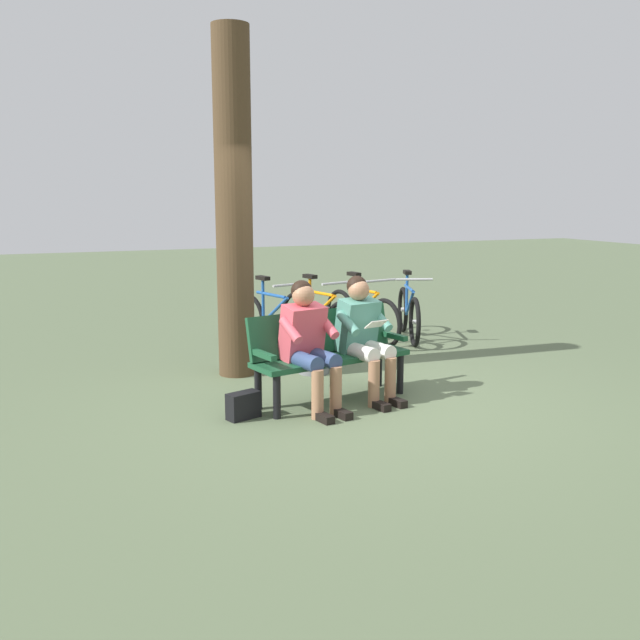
{
  "coord_description": "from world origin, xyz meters",
  "views": [
    {
      "loc": [
        2.9,
        5.92,
        1.97
      ],
      "look_at": [
        0.26,
        -0.44,
        0.75
      ],
      "focal_mm": 39.57,
      "sensor_mm": 36.0,
      "label": 1
    }
  ],
  "objects_px": {
    "handbag": "(243,405)",
    "bicycle_silver": "(409,313)",
    "bench": "(327,348)",
    "person_companion": "(308,339)",
    "litter_bin": "(314,340)",
    "bicycle_orange": "(271,322)",
    "bicycle_red": "(361,316)",
    "bicycle_purple": "(318,319)",
    "tree_trunk": "(234,206)",
    "person_reading": "(363,332)"
  },
  "relations": [
    {
      "from": "handbag",
      "to": "bicycle_silver",
      "type": "height_order",
      "value": "bicycle_silver"
    },
    {
      "from": "bench",
      "to": "bicycle_silver",
      "type": "bearing_deg",
      "value": -145.78
    },
    {
      "from": "bench",
      "to": "person_reading",
      "type": "height_order",
      "value": "person_reading"
    },
    {
      "from": "person_companion",
      "to": "tree_trunk",
      "type": "distance_m",
      "value": 1.95
    },
    {
      "from": "person_companion",
      "to": "litter_bin",
      "type": "distance_m",
      "value": 1.37
    },
    {
      "from": "bicycle_red",
      "to": "handbag",
      "type": "bearing_deg",
      "value": -53.53
    },
    {
      "from": "bicycle_silver",
      "to": "bicycle_purple",
      "type": "relative_size",
      "value": 0.97
    },
    {
      "from": "bench",
      "to": "bicycle_purple",
      "type": "bearing_deg",
      "value": -122.07
    },
    {
      "from": "bench",
      "to": "litter_bin",
      "type": "xyz_separation_m",
      "value": [
        -0.26,
        -1.0,
        -0.13
      ]
    },
    {
      "from": "bicycle_red",
      "to": "tree_trunk",
      "type": "bearing_deg",
      "value": -73.43
    },
    {
      "from": "tree_trunk",
      "to": "person_reading",
      "type": "bearing_deg",
      "value": 122.51
    },
    {
      "from": "handbag",
      "to": "bicycle_purple",
      "type": "distance_m",
      "value": 3.16
    },
    {
      "from": "tree_trunk",
      "to": "litter_bin",
      "type": "bearing_deg",
      "value": 160.15
    },
    {
      "from": "handbag",
      "to": "litter_bin",
      "type": "height_order",
      "value": "litter_bin"
    },
    {
      "from": "tree_trunk",
      "to": "bicycle_orange",
      "type": "bearing_deg",
      "value": -125.17
    },
    {
      "from": "handbag",
      "to": "bicycle_red",
      "type": "distance_m",
      "value": 3.59
    },
    {
      "from": "tree_trunk",
      "to": "bicycle_purple",
      "type": "bearing_deg",
      "value": -143.81
    },
    {
      "from": "tree_trunk",
      "to": "person_companion",
      "type": "bearing_deg",
      "value": 99.65
    },
    {
      "from": "tree_trunk",
      "to": "bicycle_purple",
      "type": "distance_m",
      "value": 2.29
    },
    {
      "from": "bench",
      "to": "person_reading",
      "type": "bearing_deg",
      "value": 152.54
    },
    {
      "from": "bench",
      "to": "bicycle_orange",
      "type": "relative_size",
      "value": 1.02
    },
    {
      "from": "litter_bin",
      "to": "person_companion",
      "type": "bearing_deg",
      "value": 66.01
    },
    {
      "from": "person_companion",
      "to": "bicycle_purple",
      "type": "bearing_deg",
      "value": -125.94
    },
    {
      "from": "bicycle_red",
      "to": "bicycle_orange",
      "type": "relative_size",
      "value": 1.02
    },
    {
      "from": "person_reading",
      "to": "bicycle_purple",
      "type": "height_order",
      "value": "person_reading"
    },
    {
      "from": "bicycle_purple",
      "to": "tree_trunk",
      "type": "bearing_deg",
      "value": -67.93
    },
    {
      "from": "bicycle_silver",
      "to": "bicycle_orange",
      "type": "xyz_separation_m",
      "value": [
        1.96,
        -0.12,
        0.0
      ]
    },
    {
      "from": "handbag",
      "to": "bicycle_orange",
      "type": "relative_size",
      "value": 0.18
    },
    {
      "from": "handbag",
      "to": "bicycle_silver",
      "type": "bearing_deg",
      "value": -140.81
    },
    {
      "from": "person_companion",
      "to": "tree_trunk",
      "type": "relative_size",
      "value": 0.32
    },
    {
      "from": "bicycle_red",
      "to": "bicycle_purple",
      "type": "height_order",
      "value": "same"
    },
    {
      "from": "person_companion",
      "to": "bench",
      "type": "bearing_deg",
      "value": -153.22
    },
    {
      "from": "bench",
      "to": "bicycle_red",
      "type": "xyz_separation_m",
      "value": [
        -1.5,
        -2.34,
        -0.15
      ]
    },
    {
      "from": "person_companion",
      "to": "tree_trunk",
      "type": "xyz_separation_m",
      "value": [
        0.26,
        -1.52,
        1.19
      ]
    },
    {
      "from": "bicycle_purple",
      "to": "bicycle_orange",
      "type": "relative_size",
      "value": 1.01
    },
    {
      "from": "bicycle_silver",
      "to": "bench",
      "type": "bearing_deg",
      "value": -23.57
    },
    {
      "from": "bicycle_red",
      "to": "bicycle_purple",
      "type": "bearing_deg",
      "value": -98.06
    },
    {
      "from": "person_companion",
      "to": "bicycle_purple",
      "type": "relative_size",
      "value": 0.73
    },
    {
      "from": "litter_bin",
      "to": "bench",
      "type": "bearing_deg",
      "value": 75.31
    },
    {
      "from": "bench",
      "to": "person_companion",
      "type": "xyz_separation_m",
      "value": [
        0.28,
        0.23,
        0.16
      ]
    },
    {
      "from": "litter_bin",
      "to": "bicycle_silver",
      "type": "bearing_deg",
      "value": -146.71
    },
    {
      "from": "bench",
      "to": "person_companion",
      "type": "bearing_deg",
      "value": 26.78
    },
    {
      "from": "tree_trunk",
      "to": "bicycle_purple",
      "type": "relative_size",
      "value": 2.26
    },
    {
      "from": "tree_trunk",
      "to": "bicycle_silver",
      "type": "bearing_deg",
      "value": -160.36
    },
    {
      "from": "handbag",
      "to": "bicycle_orange",
      "type": "height_order",
      "value": "bicycle_orange"
    },
    {
      "from": "bench",
      "to": "bicycle_red",
      "type": "bearing_deg",
      "value": -134.47
    },
    {
      "from": "bicycle_orange",
      "to": "tree_trunk",
      "type": "bearing_deg",
      "value": -50.66
    },
    {
      "from": "person_companion",
      "to": "bicycle_purple",
      "type": "distance_m",
      "value": 2.8
    },
    {
      "from": "bench",
      "to": "person_companion",
      "type": "relative_size",
      "value": 1.39
    },
    {
      "from": "bicycle_orange",
      "to": "litter_bin",
      "type": "bearing_deg",
      "value": -14.02
    }
  ]
}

